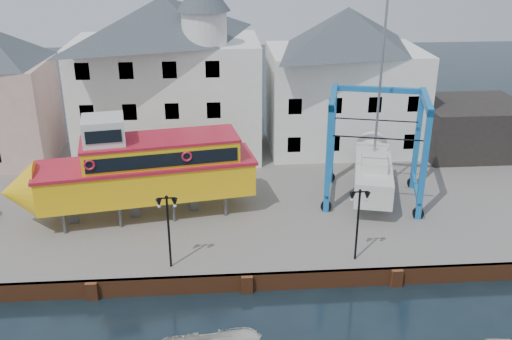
{
  "coord_description": "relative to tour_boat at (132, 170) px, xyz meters",
  "views": [
    {
      "loc": [
        -1.41,
        -25.17,
        17.62
      ],
      "look_at": [
        1.0,
        7.0,
        4.0
      ],
      "focal_mm": 40.0,
      "sensor_mm": 36.0,
      "label": 1
    }
  ],
  "objects": [
    {
      "name": "shed_dark",
      "position": [
        25.56,
        9.72,
        -1.1
      ],
      "size": [
        8.0,
        7.0,
        4.0
      ],
      "primitive_type": "cube",
      "color": "black",
      "rests_on": "hardstanding"
    },
    {
      "name": "lamp_post_left",
      "position": [
        2.56,
        -6.08,
        0.07
      ],
      "size": [
        1.12,
        0.32,
        4.2
      ],
      "color": "black",
      "rests_on": "hardstanding"
    },
    {
      "name": "quay_wall",
      "position": [
        6.56,
        -7.17,
        -3.6
      ],
      "size": [
        44.0,
        0.47,
        1.0
      ],
      "color": "brown",
      "rests_on": "ground"
    },
    {
      "name": "building_white_right",
      "position": [
        15.56,
        11.72,
        2.5
      ],
      "size": [
        12.0,
        8.0,
        11.2
      ],
      "color": "white",
      "rests_on": "hardstanding"
    },
    {
      "name": "travel_lift",
      "position": [
        15.6,
        2.11,
        -0.81
      ],
      "size": [
        7.43,
        9.38,
        13.73
      ],
      "rotation": [
        0.0,
        0.0,
        -0.25
      ],
      "color": "#145A9F",
      "rests_on": "hardstanding"
    },
    {
      "name": "ground",
      "position": [
        6.56,
        -7.28,
        -4.1
      ],
      "size": [
        140.0,
        140.0,
        0.0
      ],
      "primitive_type": "plane",
      "color": "black",
      "rests_on": "ground"
    },
    {
      "name": "building_white_main",
      "position": [
        1.69,
        11.12,
        3.24
      ],
      "size": [
        14.0,
        8.3,
        14.0
      ],
      "color": "white",
      "rests_on": "hardstanding"
    },
    {
      "name": "tour_boat",
      "position": [
        0.0,
        0.0,
        0.0
      ],
      "size": [
        15.49,
        6.03,
        6.58
      ],
      "rotation": [
        0.0,
        0.0,
        0.17
      ],
      "color": "#59595E",
      "rests_on": "hardstanding"
    },
    {
      "name": "hardstanding",
      "position": [
        6.56,
        3.72,
        -3.6
      ],
      "size": [
        44.0,
        22.0,
        1.0
      ],
      "primitive_type": "cube",
      "color": "#69645B",
      "rests_on": "ground"
    },
    {
      "name": "lamp_post_right",
      "position": [
        12.56,
        -6.08,
        0.07
      ],
      "size": [
        1.12,
        0.32,
        4.2
      ],
      "color": "black",
      "rests_on": "hardstanding"
    }
  ]
}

